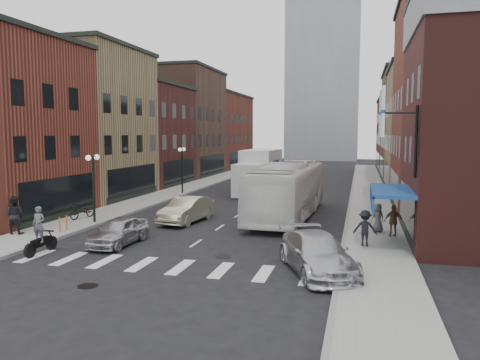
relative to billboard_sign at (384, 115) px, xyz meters
name	(u,v)px	position (x,y,z in m)	size (l,w,h in m)	color
ground	(189,248)	(-8.59, -0.50, -6.13)	(160.00, 160.00, 0.00)	black
sidewalk_left	(187,188)	(-17.09, 21.50, -6.06)	(3.00, 74.00, 0.15)	gray
sidewalk_right	(369,194)	(-0.09, 21.50, -6.06)	(3.00, 74.00, 0.15)	gray
curb_left	(202,189)	(-15.59, 21.50, -6.13)	(0.20, 74.00, 0.16)	gray
curb_right	(352,194)	(-1.59, 21.50, -6.13)	(0.20, 74.00, 0.16)	gray
crosswalk_stripes	(162,266)	(-8.59, -3.50, -6.13)	(12.00, 2.20, 0.01)	silver
bldg_left_mid_a	(77,123)	(-23.58, 13.50, 0.02)	(10.30, 10.20, 12.30)	#8D754E
bldg_left_mid_b	(134,135)	(-23.58, 23.50, -0.98)	(10.30, 10.20, 10.30)	#461C19
bldg_left_far_a	(175,123)	(-23.58, 34.50, 0.52)	(10.30, 12.20, 13.30)	#4C3126
bldg_left_far_b	(210,131)	(-23.58, 48.50, -0.48)	(10.30, 16.20, 11.30)	maroon
bldg_right_mid_a	(476,106)	(6.41, 13.50, 1.02)	(10.30, 10.20, 14.30)	maroon
bldg_right_mid_b	(448,130)	(6.41, 23.50, -0.48)	(10.30, 10.20, 11.30)	#8D754E
bldg_right_far_a	(430,126)	(6.41, 34.50, 0.02)	(10.30, 12.20, 12.30)	#4C3126
bldg_right_far_b	(416,135)	(6.41, 48.50, -0.98)	(10.30, 16.20, 10.30)	#461C19
awning_blue	(387,192)	(0.34, 2.00, -3.50)	(1.80, 5.00, 0.78)	navy
billboard_sign	(384,115)	(0.00, 0.00, 0.00)	(1.52, 3.00, 3.70)	black
distant_tower	(325,36)	(-8.59, 77.50, 18.87)	(14.00, 14.00, 50.00)	#9399A0
streetlamp_near	(93,175)	(-15.99, 3.50, -3.22)	(0.32, 1.22, 4.11)	black
streetlamp_far	(182,161)	(-15.99, 17.50, -3.22)	(0.32, 1.22, 4.11)	black
bike_rack	(63,224)	(-16.19, 0.80, -5.58)	(0.08, 0.68, 0.80)	#D8590C
box_truck	(259,172)	(-9.68, 19.94, -4.23)	(2.94, 8.95, 3.86)	silver
motorcycle_rider	(40,232)	(-14.60, -3.13, -5.13)	(0.60, 2.11, 2.14)	black
transit_bus	(288,190)	(-5.31, 8.77, -4.38)	(2.95, 12.60, 3.51)	silver
sedan_left_near	(119,231)	(-12.08, -0.69, -5.46)	(1.58, 3.93, 1.34)	#B6B7BB
sedan_left_far	(187,210)	(-10.97, 5.50, -5.37)	(1.62, 4.65, 1.53)	beige
curb_car	(317,254)	(-2.43, -2.83, -5.39)	(2.09, 5.14, 1.49)	silver
parked_bicycle	(82,210)	(-17.32, 4.33, -5.49)	(0.66, 1.88, 0.99)	black
ped_left_solo	(14,215)	(-18.19, -0.44, -4.99)	(0.96, 0.55, 1.98)	black
ped_right_a	(365,228)	(-0.62, 1.44, -5.15)	(1.08, 0.53, 1.67)	black
ped_right_b	(394,221)	(0.79, 3.81, -5.18)	(0.94, 0.47, 1.61)	brown
ped_right_c	(378,218)	(0.05, 4.79, -5.22)	(0.75, 0.49, 1.53)	slate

